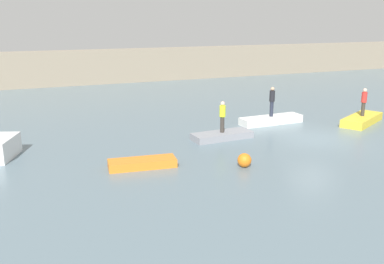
{
  "coord_description": "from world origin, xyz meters",
  "views": [
    {
      "loc": [
        -14.07,
        -17.53,
        6.24
      ],
      "look_at": [
        -6.22,
        2.09,
        0.47
      ],
      "focal_mm": 39.42,
      "sensor_mm": 36.0,
      "label": 1
    }
  ],
  "objects_px": {
    "rowboat_orange": "(142,163)",
    "person_red_shirt": "(364,101)",
    "mooring_buoy": "(244,160)",
    "rowboat_white": "(271,120)",
    "person_hiviz_shirt": "(222,115)",
    "person_dark_shirt": "(272,100)",
    "rowboat_yellow": "(362,120)",
    "rowboat_grey": "(222,136)"
  },
  "relations": [
    {
      "from": "rowboat_grey",
      "to": "rowboat_yellow",
      "type": "bearing_deg",
      "value": -4.28
    },
    {
      "from": "person_red_shirt",
      "to": "mooring_buoy",
      "type": "height_order",
      "value": "person_red_shirt"
    },
    {
      "from": "rowboat_grey",
      "to": "person_red_shirt",
      "type": "height_order",
      "value": "person_red_shirt"
    },
    {
      "from": "person_hiviz_shirt",
      "to": "person_red_shirt",
      "type": "xyz_separation_m",
      "value": [
        9.37,
        -0.1,
        0.12
      ]
    },
    {
      "from": "rowboat_orange",
      "to": "mooring_buoy",
      "type": "distance_m",
      "value": 4.4
    },
    {
      "from": "rowboat_orange",
      "to": "rowboat_white",
      "type": "xyz_separation_m",
      "value": [
        9.31,
        4.59,
        0.04
      ]
    },
    {
      "from": "person_red_shirt",
      "to": "mooring_buoy",
      "type": "distance_m",
      "value": 11.23
    },
    {
      "from": "rowboat_orange",
      "to": "rowboat_grey",
      "type": "bearing_deg",
      "value": 34.16
    },
    {
      "from": "rowboat_grey",
      "to": "person_hiviz_shirt",
      "type": "relative_size",
      "value": 1.95
    },
    {
      "from": "rowboat_grey",
      "to": "mooring_buoy",
      "type": "bearing_deg",
      "value": -106.81
    },
    {
      "from": "rowboat_grey",
      "to": "rowboat_white",
      "type": "height_order",
      "value": "rowboat_white"
    },
    {
      "from": "rowboat_orange",
      "to": "person_red_shirt",
      "type": "height_order",
      "value": "person_red_shirt"
    },
    {
      "from": "rowboat_orange",
      "to": "rowboat_yellow",
      "type": "relative_size",
      "value": 0.77
    },
    {
      "from": "person_red_shirt",
      "to": "mooring_buoy",
      "type": "xyz_separation_m",
      "value": [
        -10.37,
        -4.17,
        -1.1
      ]
    },
    {
      "from": "person_red_shirt",
      "to": "rowboat_white",
      "type": "bearing_deg",
      "value": 158.63
    },
    {
      "from": "rowboat_orange",
      "to": "person_dark_shirt",
      "type": "height_order",
      "value": "person_dark_shirt"
    },
    {
      "from": "person_hiviz_shirt",
      "to": "rowboat_yellow",
      "type": "bearing_deg",
      "value": -0.63
    },
    {
      "from": "rowboat_orange",
      "to": "person_dark_shirt",
      "type": "bearing_deg",
      "value": 32.69
    },
    {
      "from": "rowboat_yellow",
      "to": "person_hiviz_shirt",
      "type": "relative_size",
      "value": 2.24
    },
    {
      "from": "rowboat_white",
      "to": "mooring_buoy",
      "type": "relative_size",
      "value": 6.54
    },
    {
      "from": "person_dark_shirt",
      "to": "rowboat_orange",
      "type": "bearing_deg",
      "value": -153.76
    },
    {
      "from": "person_red_shirt",
      "to": "person_hiviz_shirt",
      "type": "bearing_deg",
      "value": 179.37
    },
    {
      "from": "rowboat_white",
      "to": "person_hiviz_shirt",
      "type": "height_order",
      "value": "person_hiviz_shirt"
    },
    {
      "from": "person_hiviz_shirt",
      "to": "mooring_buoy",
      "type": "distance_m",
      "value": 4.5
    },
    {
      "from": "person_hiviz_shirt",
      "to": "person_dark_shirt",
      "type": "bearing_deg",
      "value": 24.41
    },
    {
      "from": "rowboat_white",
      "to": "mooring_buoy",
      "type": "height_order",
      "value": "mooring_buoy"
    },
    {
      "from": "person_hiviz_shirt",
      "to": "person_dark_shirt",
      "type": "height_order",
      "value": "person_dark_shirt"
    },
    {
      "from": "rowboat_yellow",
      "to": "mooring_buoy",
      "type": "xyz_separation_m",
      "value": [
        -10.37,
        -4.17,
        0.07
      ]
    },
    {
      "from": "rowboat_yellow",
      "to": "person_red_shirt",
      "type": "relative_size",
      "value": 2.22
    },
    {
      "from": "person_dark_shirt",
      "to": "rowboat_white",
      "type": "bearing_deg",
      "value": 0.0
    },
    {
      "from": "mooring_buoy",
      "to": "rowboat_white",
      "type": "bearing_deg",
      "value": 49.88
    },
    {
      "from": "rowboat_yellow",
      "to": "mooring_buoy",
      "type": "bearing_deg",
      "value": 173.96
    },
    {
      "from": "mooring_buoy",
      "to": "rowboat_grey",
      "type": "bearing_deg",
      "value": 76.83
    },
    {
      "from": "rowboat_yellow",
      "to": "person_hiviz_shirt",
      "type": "height_order",
      "value": "person_hiviz_shirt"
    },
    {
      "from": "rowboat_white",
      "to": "mooring_buoy",
      "type": "bearing_deg",
      "value": -132.53
    },
    {
      "from": "rowboat_grey",
      "to": "person_hiviz_shirt",
      "type": "bearing_deg",
      "value": 86.36
    },
    {
      "from": "rowboat_white",
      "to": "person_hiviz_shirt",
      "type": "xyz_separation_m",
      "value": [
        -4.21,
        -1.91,
        1.06
      ]
    },
    {
      "from": "rowboat_yellow",
      "to": "person_dark_shirt",
      "type": "relative_size",
      "value": 2.08
    },
    {
      "from": "mooring_buoy",
      "to": "rowboat_yellow",
      "type": "bearing_deg",
      "value": 21.93
    },
    {
      "from": "rowboat_yellow",
      "to": "mooring_buoy",
      "type": "height_order",
      "value": "mooring_buoy"
    },
    {
      "from": "rowboat_white",
      "to": "person_red_shirt",
      "type": "distance_m",
      "value": 5.66
    },
    {
      "from": "rowboat_white",
      "to": "person_dark_shirt",
      "type": "xyz_separation_m",
      "value": [
        0.0,
        0.0,
        1.22
      ]
    }
  ]
}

